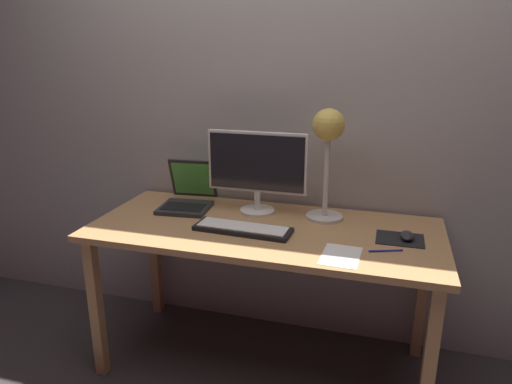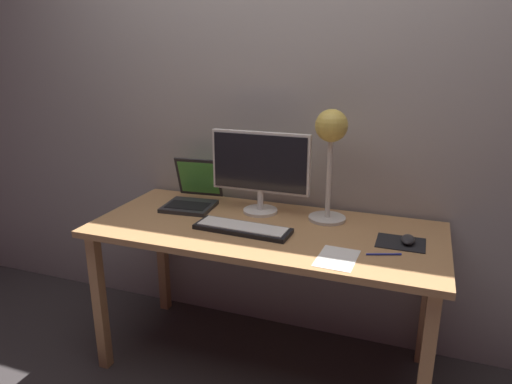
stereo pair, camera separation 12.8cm
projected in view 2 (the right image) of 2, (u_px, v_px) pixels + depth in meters
name	position (u px, v px, depth m)	size (l,w,h in m)	color
ground_plane	(264.00, 363.00, 2.35)	(4.80, 4.80, 0.00)	#383333
back_wall	(292.00, 95.00, 2.32)	(4.80, 0.06, 2.60)	#A8A099
desk	(265.00, 243.00, 2.16)	(1.60, 0.70, 0.74)	tan
monitor	(260.00, 167.00, 2.25)	(0.49, 0.17, 0.41)	silver
keyboard_main	(243.00, 228.00, 2.08)	(0.45, 0.16, 0.03)	black
laptop	(194.00, 192.00, 2.42)	(0.27, 0.31, 0.23)	#28282B
desk_lamp	(331.00, 140.00, 2.11)	(0.18, 0.18, 0.53)	beige
mousepad	(401.00, 243.00, 1.95)	(0.20, 0.16, 0.00)	black
mouse	(408.00, 240.00, 1.94)	(0.06, 0.10, 0.03)	#28282B
paper_sheet_near_mouse	(337.00, 258.00, 1.82)	(0.15, 0.21, 0.00)	white
pen	(384.00, 254.00, 1.84)	(0.01, 0.01, 0.14)	#2633A5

